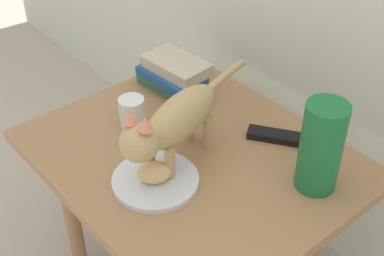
# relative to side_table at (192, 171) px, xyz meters

# --- Properties ---
(side_table) EXTENTS (0.80, 0.66, 0.51)m
(side_table) POSITION_rel_side_table_xyz_m (0.00, 0.00, 0.00)
(side_table) COLOR #9E724C
(side_table) RESTS_ON ground
(plate) EXTENTS (0.21, 0.21, 0.01)m
(plate) POSITION_rel_side_table_xyz_m (0.03, -0.14, 0.07)
(plate) COLOR silver
(plate) RESTS_ON side_table
(bread_roll) EXTENTS (0.09, 0.10, 0.05)m
(bread_roll) POSITION_rel_side_table_xyz_m (0.03, -0.14, 0.10)
(bread_roll) COLOR #E0BC7A
(bread_roll) RESTS_ON plate
(cat) EXTENTS (0.16, 0.47, 0.23)m
(cat) POSITION_rel_side_table_xyz_m (0.00, -0.06, 0.20)
(cat) COLOR tan
(cat) RESTS_ON side_table
(book_stack) EXTENTS (0.22, 0.15, 0.10)m
(book_stack) POSITION_rel_side_table_xyz_m (-0.27, 0.15, 0.11)
(book_stack) COLOR #336B4C
(book_stack) RESTS_ON side_table
(green_vase) EXTENTS (0.10, 0.10, 0.23)m
(green_vase) POSITION_rel_side_table_xyz_m (0.28, 0.15, 0.18)
(green_vase) COLOR #196B38
(green_vase) RESTS_ON side_table
(candle_jar) EXTENTS (0.07, 0.07, 0.08)m
(candle_jar) POSITION_rel_side_table_xyz_m (-0.20, -0.05, 0.10)
(candle_jar) COLOR silver
(candle_jar) RESTS_ON side_table
(tv_remote) EXTENTS (0.15, 0.12, 0.02)m
(tv_remote) POSITION_rel_side_table_xyz_m (0.10, 0.21, 0.07)
(tv_remote) COLOR black
(tv_remote) RESTS_ON side_table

